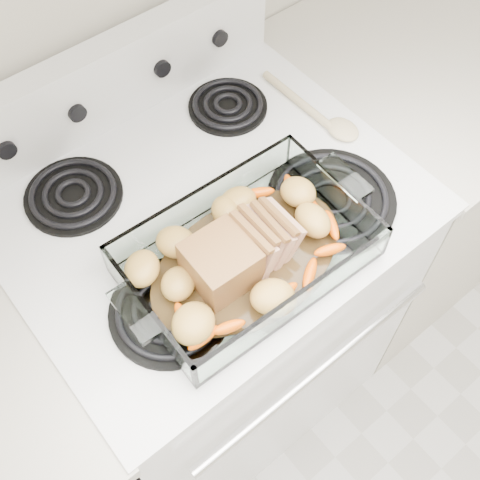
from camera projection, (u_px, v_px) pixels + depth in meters
electric_range at (211, 305)px, 1.54m from camera, size 0.78×0.70×1.12m
counter_right at (389, 180)px, 1.78m from camera, size 0.58×0.68×0.93m
baking_dish at (247, 256)px, 1.06m from camera, size 0.41×0.27×0.08m
pork_roast at (234, 256)px, 1.02m from camera, size 0.20×0.11×0.09m
roast_vegetables at (231, 239)px, 1.06m from camera, size 0.39×0.22×0.05m
wooden_spoon at (323, 116)px, 1.27m from camera, size 0.06×0.27×0.02m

